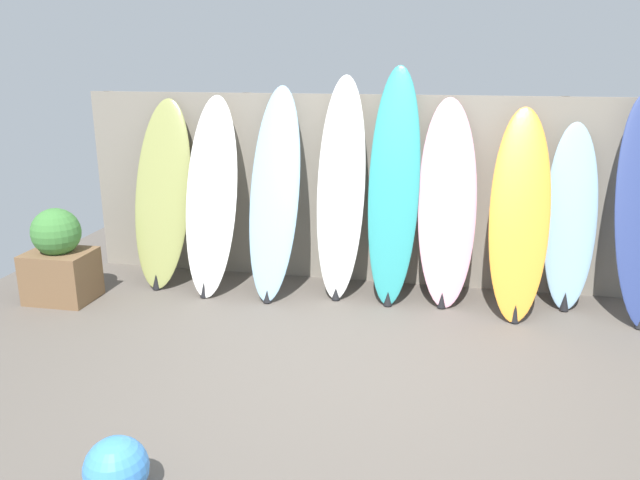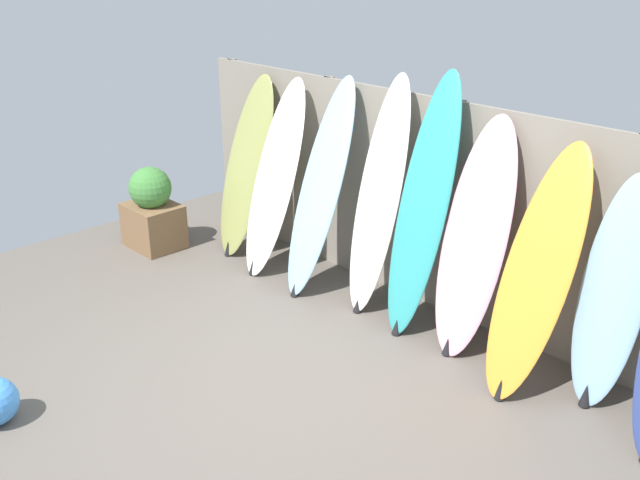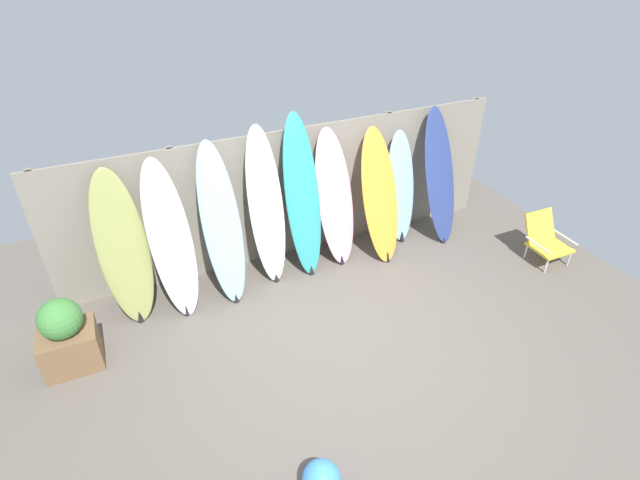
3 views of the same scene
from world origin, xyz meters
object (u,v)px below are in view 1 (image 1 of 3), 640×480
at_px(surfboard_pink_5, 447,204).
at_px(surfboard_skyblue_2, 275,193).
at_px(surfboard_white_1, 211,197).
at_px(surfboard_white_3, 341,189).
at_px(surfboard_skyblue_7, 571,219).
at_px(planter_box, 59,259).
at_px(beach_ball, 116,469).
at_px(surfboard_teal_4, 394,187).
at_px(surfboard_olive_0, 163,194).
at_px(surfboard_orange_6, 520,215).

bearing_deg(surfboard_pink_5, surfboard_skyblue_2, -176.29).
distance_m(surfboard_white_1, surfboard_white_3, 1.21).
height_order(surfboard_skyblue_7, planter_box, surfboard_skyblue_7).
height_order(surfboard_skyblue_7, beach_ball, surfboard_skyblue_7).
bearing_deg(surfboard_white_1, surfboard_teal_4, 2.69).
xyz_separation_m(surfboard_teal_4, surfboard_pink_5, (0.47, 0.03, -0.14)).
height_order(surfboard_teal_4, surfboard_skyblue_7, surfboard_teal_4).
relative_size(surfboard_olive_0, surfboard_orange_6, 1.02).
bearing_deg(beach_ball, surfboard_teal_4, 69.98).
bearing_deg(beach_ball, surfboard_pink_5, 62.76).
xyz_separation_m(surfboard_pink_5, beach_ball, (-1.57, -3.05, -0.72)).
height_order(surfboard_white_1, surfboard_teal_4, surfboard_teal_4).
bearing_deg(surfboard_olive_0, surfboard_pink_5, 0.68).
bearing_deg(beach_ball, surfboard_olive_0, 109.95).
bearing_deg(surfboard_skyblue_7, beach_ball, -130.12).
relative_size(surfboard_white_1, surfboard_skyblue_7, 1.12).
xyz_separation_m(surfboard_pink_5, surfboard_skyblue_7, (1.05, 0.06, -0.10)).
xyz_separation_m(surfboard_white_1, beach_ball, (0.58, -2.94, -0.72)).
bearing_deg(surfboard_teal_4, surfboard_orange_6, -5.75).
relative_size(surfboard_teal_4, surfboard_orange_6, 1.20).
relative_size(surfboard_white_3, surfboard_pink_5, 1.10).
bearing_deg(surfboard_skyblue_7, surfboard_white_1, -177.04).
bearing_deg(surfboard_skyblue_2, beach_ball, -90.58).
xyz_separation_m(surfboard_pink_5, surfboard_orange_6, (0.60, -0.14, -0.03)).
height_order(surfboard_white_3, beach_ball, surfboard_white_3).
relative_size(surfboard_teal_4, planter_box, 2.43).
distance_m(surfboard_teal_4, surfboard_pink_5, 0.49).
relative_size(surfboard_white_3, surfboard_teal_4, 0.96).
relative_size(surfboard_olive_0, surfboard_white_3, 0.89).
distance_m(surfboard_teal_4, surfboard_skyblue_7, 1.54).
distance_m(surfboard_skyblue_2, surfboard_teal_4, 1.08).
bearing_deg(planter_box, surfboard_skyblue_7, 9.73).
bearing_deg(surfboard_teal_4, surfboard_white_1, -177.31).
distance_m(surfboard_pink_5, surfboard_skyblue_7, 1.05).
relative_size(surfboard_white_3, beach_ball, 6.13).
bearing_deg(surfboard_skyblue_2, surfboard_teal_4, 3.73).
distance_m(surfboard_olive_0, surfboard_white_3, 1.72).
distance_m(surfboard_white_3, surfboard_teal_4, 0.48).
bearing_deg(surfboard_skyblue_2, surfboard_orange_6, -1.02).
distance_m(surfboard_skyblue_2, surfboard_orange_6, 2.14).
height_order(surfboard_white_3, surfboard_teal_4, surfboard_teal_4).
bearing_deg(planter_box, surfboard_white_1, 25.64).
relative_size(surfboard_pink_5, beach_ball, 5.55).
relative_size(surfboard_white_1, surfboard_skyblue_2, 0.95).
distance_m(surfboard_white_1, surfboard_pink_5, 2.15).
distance_m(surfboard_teal_4, planter_box, 3.06).
bearing_deg(surfboard_teal_4, surfboard_olive_0, -179.96).
xyz_separation_m(surfboard_teal_4, surfboard_orange_6, (1.07, -0.11, -0.17)).
xyz_separation_m(surfboard_olive_0, surfboard_pink_5, (2.66, 0.03, 0.02)).
height_order(surfboard_olive_0, surfboard_pink_5, surfboard_pink_5).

